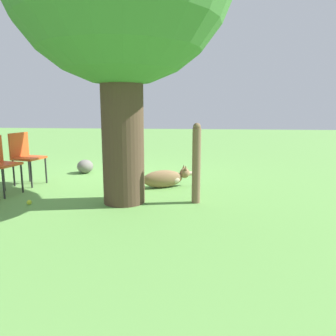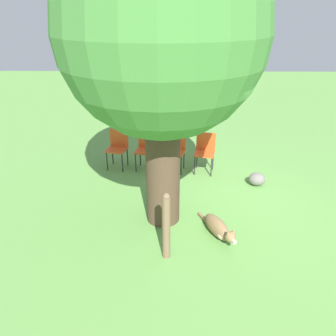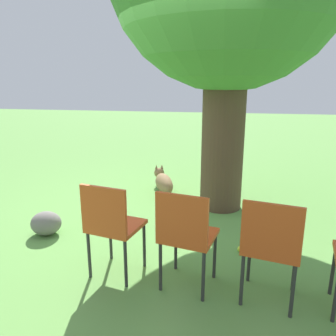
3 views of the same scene
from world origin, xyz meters
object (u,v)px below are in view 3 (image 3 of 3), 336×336
at_px(red_chair_0, 111,223).
at_px(red_chair_2, 271,243).
at_px(dog, 163,182).
at_px(fence_post, 219,153).
at_px(red_chair_1, 186,232).
at_px(tennis_ball, 241,249).

bearing_deg(red_chair_0, red_chair_2, -83.91).
xyz_separation_m(dog, red_chair_0, (2.46, 0.03, 0.39)).
relative_size(fence_post, red_chair_1, 1.25).
distance_m(red_chair_0, red_chair_2, 1.37).
bearing_deg(tennis_ball, fence_post, -171.61).
bearing_deg(dog, red_chair_0, 156.91).
xyz_separation_m(red_chair_0, red_chair_1, (0.07, 0.68, 0.00)).
xyz_separation_m(dog, red_chair_2, (2.60, 1.39, 0.39)).
bearing_deg(red_chair_1, fence_post, 8.92).
bearing_deg(red_chair_2, tennis_ball, 24.82).
height_order(dog, red_chair_0, red_chair_0).
xyz_separation_m(red_chair_0, red_chair_2, (0.14, 1.36, 0.00)).
height_order(dog, fence_post, fence_post).
xyz_separation_m(fence_post, tennis_ball, (2.31, 0.34, -0.54)).
bearing_deg(dog, tennis_ball, -169.94).
relative_size(red_chair_0, tennis_ball, 13.33).
distance_m(dog, red_chair_1, 2.65).
relative_size(dog, red_chair_0, 1.20).
bearing_deg(fence_post, red_chair_2, 9.60).
distance_m(red_chair_0, red_chair_1, 0.68).
height_order(red_chair_0, red_chair_2, same).
height_order(dog, red_chair_1, red_chair_1).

